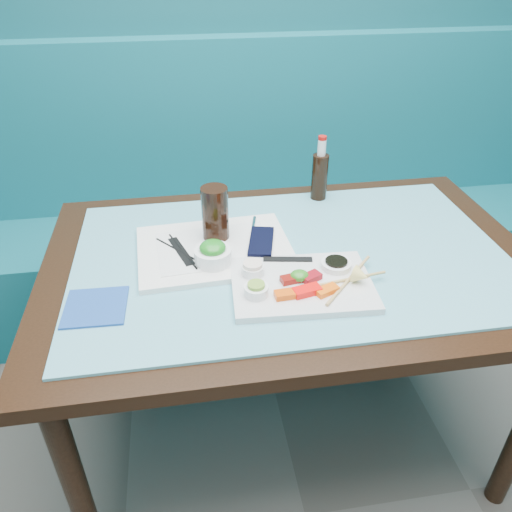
{
  "coord_description": "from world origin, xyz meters",
  "views": [
    {
      "loc": [
        -0.29,
        0.29,
        1.54
      ],
      "look_at": [
        -0.11,
        1.4,
        0.8
      ],
      "focal_mm": 35.0,
      "sensor_mm": 36.0,
      "label": 1
    }
  ],
  "objects": [
    {
      "name": "ramekin_ginger",
      "position": [
        -0.13,
        1.35,
        0.79
      ],
      "size": [
        0.07,
        0.07,
        0.02
      ],
      "primitive_type": "cylinder",
      "rotation": [
        0.0,
        0.0,
        0.22
      ],
      "color": "white",
      "rests_on": "sashimi_plate"
    },
    {
      "name": "ginger_fill",
      "position": [
        -0.13,
        1.35,
        0.81
      ],
      "size": [
        0.06,
        0.06,
        0.01
      ],
      "primitive_type": "cylinder",
      "rotation": [
        0.0,
        0.0,
        -0.18
      ],
      "color": "beige",
      "rests_on": "ramekin_ginger"
    },
    {
      "name": "wooden_chopstick_b",
      "position": [
        0.11,
        1.28,
        0.78
      ],
      "size": [
        0.18,
        0.19,
        0.01
      ],
      "primitive_type": "cylinder",
      "rotation": [
        1.57,
        0.0,
        -0.74
      ],
      "color": "tan",
      "rests_on": "sashimi_plate"
    },
    {
      "name": "wasabi_fill",
      "position": [
        -0.13,
        1.26,
        0.81
      ],
      "size": [
        0.05,
        0.05,
        0.01
      ],
      "primitive_type": "cylinder",
      "rotation": [
        0.0,
        0.0,
        -0.31
      ],
      "color": "olive",
      "rests_on": "ramekin_wasabi"
    },
    {
      "name": "seaweed_salad",
      "position": [
        -0.22,
        1.42,
        0.82
      ],
      "size": [
        0.09,
        0.09,
        0.04
      ],
      "primitive_type": "ellipsoid",
      "rotation": [
        0.0,
        0.0,
        0.24
      ],
      "color": "#1B781C",
      "rests_on": "seaweed_bowl"
    },
    {
      "name": "booth_bench",
      "position": [
        0.0,
        2.29,
        0.37
      ],
      "size": [
        3.0,
        0.56,
        1.17
      ],
      "color": "#105F6B",
      "rests_on": "ground"
    },
    {
      "name": "seaweed_garnish",
      "position": [
        -0.01,
        1.3,
        0.79
      ],
      "size": [
        0.06,
        0.06,
        0.03
      ],
      "primitive_type": "ellipsoid",
      "rotation": [
        0.0,
        0.0,
        -0.3
      ],
      "color": "#29781B",
      "rests_on": "sashimi_plate"
    },
    {
      "name": "tuna_right",
      "position": [
        0.02,
        1.3,
        0.78
      ],
      "size": [
        0.06,
        0.05,
        0.02
      ],
      "primitive_type": "cube",
      "rotation": [
        0.0,
        0.0,
        0.47
      ],
      "color": "maroon",
      "rests_on": "sashimi_plate"
    },
    {
      "name": "glass_top",
      "position": [
        0.0,
        1.45,
        0.75
      ],
      "size": [
        1.22,
        0.76,
        0.01
      ],
      "primitive_type": "cube",
      "color": "#5CA7B8",
      "rests_on": "dining_table"
    },
    {
      "name": "tuna_left",
      "position": [
        -0.04,
        1.3,
        0.78
      ],
      "size": [
        0.05,
        0.04,
        0.02
      ],
      "primitive_type": "cube",
      "rotation": [
        0.0,
        0.0,
        0.18
      ],
      "color": "maroon",
      "rests_on": "sashimi_plate"
    },
    {
      "name": "soy_fill",
      "position": [
        0.1,
        1.34,
        0.8
      ],
      "size": [
        0.08,
        0.08,
        0.01
      ],
      "primitive_type": "cylinder",
      "rotation": [
        0.0,
        0.0,
        -0.39
      ],
      "color": "black",
      "rests_on": "soy_dish"
    },
    {
      "name": "salmon_mid",
      "position": [
        -0.01,
        1.24,
        0.79
      ],
      "size": [
        0.08,
        0.05,
        0.02
      ],
      "primitive_type": "cube",
      "rotation": [
        0.0,
        0.0,
        0.22
      ],
      "color": "#FF0E0A",
      "rests_on": "sashimi_plate"
    },
    {
      "name": "fork",
      "position": [
        -0.09,
        1.6,
        0.78
      ],
      "size": [
        0.03,
        0.08,
        0.01
      ],
      "primitive_type": "cylinder",
      "rotation": [
        1.57,
        0.0,
        -0.24
      ],
      "color": "silver",
      "rests_on": "serving_tray"
    },
    {
      "name": "wooden_chopstick_a",
      "position": [
        0.1,
        1.28,
        0.78
      ],
      "size": [
        0.23,
        0.04,
        0.01
      ],
      "primitive_type": "cylinder",
      "rotation": [
        1.57,
        0.0,
        -1.42
      ],
      "color": "tan",
      "rests_on": "sashimi_plate"
    },
    {
      "name": "serving_tray",
      "position": [
        -0.21,
        1.5,
        0.77
      ],
      "size": [
        0.45,
        0.35,
        0.02
      ],
      "primitive_type": "cube",
      "rotation": [
        0.0,
        0.0,
        0.06
      ],
      "color": "white",
      "rests_on": "glass_top"
    },
    {
      "name": "ramekin_wasabi",
      "position": [
        -0.13,
        1.26,
        0.79
      ],
      "size": [
        0.07,
        0.07,
        0.03
      ],
      "primitive_type": "cylinder",
      "rotation": [
        0.0,
        0.0,
        0.12
      ],
      "color": "white",
      "rests_on": "sashimi_plate"
    },
    {
      "name": "salmon_right",
      "position": [
        0.04,
        1.24,
        0.78
      ],
      "size": [
        0.07,
        0.05,
        0.01
      ],
      "primitive_type": "cube",
      "rotation": [
        0.0,
        0.0,
        0.41
      ],
      "color": "#FF5E0A",
      "rests_on": "sashimi_plate"
    },
    {
      "name": "black_chopstick_a",
      "position": [
        -0.31,
        1.49,
        0.78
      ],
      "size": [
        0.13,
        0.16,
        0.01
      ],
      "primitive_type": "cylinder",
      "rotation": [
        1.57,
        0.0,
        0.69
      ],
      "color": "black",
      "rests_on": "serving_tray"
    },
    {
      "name": "cola_bottle_body",
      "position": [
        0.17,
        1.79,
        0.84
      ],
      "size": [
        0.06,
        0.06,
        0.15
      ],
      "primitive_type": "cylinder",
      "rotation": [
        0.0,
        0.0,
        0.12
      ],
      "color": "black",
      "rests_on": "glass_top"
    },
    {
      "name": "sashimi_plate",
      "position": [
        -0.01,
        1.29,
        0.77
      ],
      "size": [
        0.37,
        0.28,
        0.02
      ],
      "primitive_type": "cube",
      "rotation": [
        0.0,
        0.0,
        -0.06
      ],
      "color": "silver",
      "rests_on": "glass_top"
    },
    {
      "name": "salmon_left",
      "position": [
        -0.06,
        1.24,
        0.78
      ],
      "size": [
        0.07,
        0.03,
        0.02
      ],
      "primitive_type": "cube",
      "rotation": [
        0.0,
        0.0,
        0.06
      ],
      "color": "#E74D09",
      "rests_on": "sashimi_plate"
    },
    {
      "name": "cola_bottle_neck",
      "position": [
        0.17,
        1.79,
        0.94
      ],
      "size": [
        0.03,
        0.03,
        0.05
      ],
      "primitive_type": "cylinder",
      "rotation": [
        0.0,
        0.0,
        -0.08
      ],
      "color": "white",
      "rests_on": "cola_bottle_body"
    },
    {
      "name": "blue_napkin",
      "position": [
        -0.53,
        1.29,
        0.76
      ],
      "size": [
        0.15,
        0.15,
        0.01
      ],
      "primitive_type": "cube",
      "rotation": [
        0.0,
        0.0,
        -0.03
      ],
      "color": "navy",
      "rests_on": "glass_top"
    },
    {
      "name": "soy_dish",
      "position": [
        0.1,
        1.34,
        0.78
      ],
      "size": [
        0.1,
        0.1,
        0.02
      ],
      "primitive_type": "cylinder",
      "rotation": [
        0.0,
        0.0,
        -0.2
      ],
      "color": "white",
      "rests_on": "sashimi_plate"
    },
    {
      "name": "black_chopstick_b",
      "position": [
        -0.31,
        1.49,
        0.78
      ],
      "size": [
        0.07,
        0.19,
        0.01
      ],
      "primitive_type": "cylinder",
      "rotation": [
        1.57,
        0.0,
        0.35
      ],
      "color": "black",
      "rests_on": "serving_tray"
    },
    {
      "name": "dining_table",
      "position": [
        0.0,
        1.45,
        0.67
      ],
      "size": [
        1.4,
        0.9,
        0.75
      ],
      "color": "black",
      "rests_on": "ground"
    },
    {
      "name": "seaweed_bowl",
      "position": [
        -0.22,
        1.42,
        0.79
      ],
      "size": [
        0.12,
        0.12,
        0.04
      ],
      "primitive_type": "cylinder",
      "rotation": [
        0.0,
        0.0,
        0.23
      ],
      "color": "white",
      "rests_on": "serving_tray"
    },
    {
      "name": "tray_sleeve",
      "position": [
        -0.31,
        1.49,
        0.78
      ],
      "size": [
        0.07,
        0.16,
        0.0
      ],
      "primitive_type": "cube",
      "rotation": [
        0.0,
        0.0,
        0.31
      ],
      "color": "black",
      "rests_on": "serving_tray"
    },
    {
      "name": "paper_placemat",
      "position": [
        -0.21,
        1.5,
        0.78
      ],
      "size": [
        0.34,
        0.25,
        0.0
      ],
      "primitive_type": "cube",
      "rotation": [
        0.0,
        0.0,
        0.08
      ],
      "color": "silver",
      "rests_on": "serving_tray"
    },
    {
      "name": "chopstick_sleeve",
      "position": [
        -0.02,
        1.4,
        0.78
      ],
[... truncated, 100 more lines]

